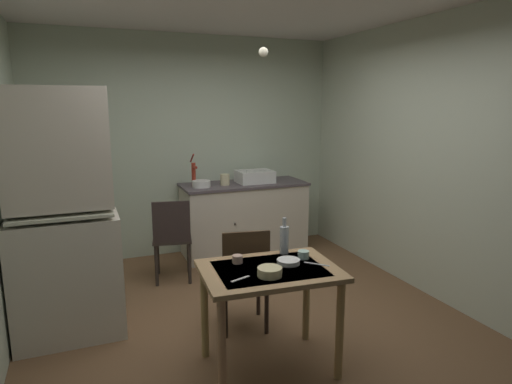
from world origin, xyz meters
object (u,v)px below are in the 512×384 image
sink_basin (255,176)px  hutch_cabinet (63,226)px  chair_far_side (244,276)px  mug_dark (303,255)px  mixing_bowl_counter (201,184)px  serving_bowl_wide (270,272)px  glass_bottle (284,239)px  dining_table (269,285)px  hand_pump (194,172)px  chair_by_counter (172,237)px

sink_basin → hutch_cabinet: bearing=-147.1°
chair_far_side → mug_dark: chair_far_side is taller
sink_basin → mixing_bowl_counter: bearing=-175.9°
serving_bowl_wide → glass_bottle: glass_bottle is taller
hutch_cabinet → dining_table: (1.33, -1.00, -0.30)m
hand_pump → serving_bowl_wide: bearing=-93.1°
dining_table → mug_dark: bearing=16.0°
serving_bowl_wide → glass_bottle: 0.47m
sink_basin → mug_dark: sink_basin is taller
mixing_bowl_counter → glass_bottle: 2.12m
hutch_cabinet → glass_bottle: bearing=-26.0°
glass_bottle → serving_bowl_wide: bearing=-127.2°
mixing_bowl_counter → mug_dark: 2.29m
hutch_cabinet → glass_bottle: 1.73m
mug_dark → hand_pump: bearing=95.5°
chair_far_side → mixing_bowl_counter: bearing=85.9°
mixing_bowl_counter → serving_bowl_wide: 2.50m
hutch_cabinet → sink_basin: (2.18, 1.41, 0.04)m
chair_far_side → serving_bowl_wide: chair_far_side is taller
hutch_cabinet → mixing_bowl_counter: size_ratio=9.19×
serving_bowl_wide → chair_by_counter: bearing=97.9°
chair_by_counter → serving_bowl_wide: chair_by_counter is taller
dining_table → chair_far_side: bearing=87.9°
mug_dark → glass_bottle: size_ratio=0.30×
mixing_bowl_counter → chair_far_side: mixing_bowl_counter is taller
serving_bowl_wide → glass_bottle: size_ratio=0.59×
chair_far_side → glass_bottle: size_ratio=3.20×
sink_basin → serving_bowl_wide: size_ratio=2.67×
sink_basin → hand_pump: bearing=176.6°
hand_pump → chair_far_side: size_ratio=0.44×
sink_basin → chair_by_counter: sink_basin is taller
hutch_cabinet → hand_pump: bearing=45.9°
glass_bottle → mug_dark: bearing=-62.1°
mixing_bowl_counter → dining_table: bearing=-93.6°
serving_bowl_wide → glass_bottle: bearing=52.8°
dining_table → glass_bottle: (0.23, 0.25, 0.24)m
mixing_bowl_counter → dining_table: 2.39m
glass_bottle → chair_by_counter: bearing=109.3°
sink_basin → mixing_bowl_counter: sink_basin is taller
hand_pump → serving_bowl_wide: hand_pump is taller
hand_pump → mixing_bowl_counter: 0.17m
dining_table → glass_bottle: 0.41m
chair_by_counter → mug_dark: (0.64, -1.73, 0.29)m
sink_basin → dining_table: size_ratio=0.44×
chair_far_side → glass_bottle: glass_bottle is taller
dining_table → serving_bowl_wide: bearing=-113.4°
hutch_cabinet → glass_bottle: size_ratio=7.16×
dining_table → chair_far_side: 0.59m
hutch_cabinet → sink_basin: bearing=32.9°
sink_basin → glass_bottle: bearing=-106.1°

